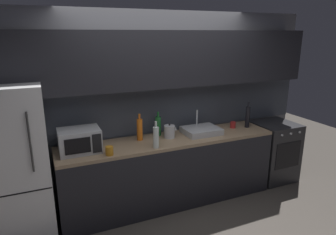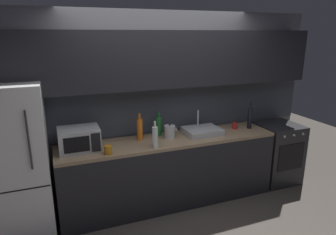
{
  "view_description": "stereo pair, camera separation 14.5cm",
  "coord_description": "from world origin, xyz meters",
  "px_view_note": "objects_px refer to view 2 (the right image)",
  "views": [
    {
      "loc": [
        -1.47,
        -2.43,
        2.21
      ],
      "look_at": [
        -0.03,
        0.9,
        1.19
      ],
      "focal_mm": 32.04,
      "sensor_mm": 36.0,
      "label": 1
    },
    {
      "loc": [
        -1.34,
        -2.49,
        2.21
      ],
      "look_at": [
        -0.03,
        0.9,
        1.19
      ],
      "focal_mm": 32.04,
      "sensor_mm": 36.0,
      "label": 2
    }
  ],
  "objects_px": {
    "refrigerator": "(16,162)",
    "wine_bottle_dark": "(250,118)",
    "mug_amber": "(108,150)",
    "microwave": "(79,139)",
    "mug_red": "(235,126)",
    "wine_bottle_clear": "(155,137)",
    "wine_bottle_orange": "(140,129)",
    "wine_bottle_green": "(159,126)",
    "oven_range": "(276,152)",
    "kettle": "(170,132)"
  },
  "relations": [
    {
      "from": "mug_amber",
      "to": "oven_range",
      "type": "bearing_deg",
      "value": 4.75
    },
    {
      "from": "wine_bottle_dark",
      "to": "mug_red",
      "type": "height_order",
      "value": "wine_bottle_dark"
    },
    {
      "from": "wine_bottle_dark",
      "to": "mug_red",
      "type": "distance_m",
      "value": 0.24
    },
    {
      "from": "oven_range",
      "to": "wine_bottle_dark",
      "type": "height_order",
      "value": "wine_bottle_dark"
    },
    {
      "from": "kettle",
      "to": "wine_bottle_dark",
      "type": "height_order",
      "value": "wine_bottle_dark"
    },
    {
      "from": "wine_bottle_dark",
      "to": "wine_bottle_clear",
      "type": "xyz_separation_m",
      "value": [
        -1.5,
        -0.23,
        -0.02
      ]
    },
    {
      "from": "microwave",
      "to": "wine_bottle_green",
      "type": "xyz_separation_m",
      "value": [
        1.03,
        0.18,
        -0.0
      ]
    },
    {
      "from": "oven_range",
      "to": "wine_bottle_dark",
      "type": "distance_m",
      "value": 0.81
    },
    {
      "from": "wine_bottle_green",
      "to": "wine_bottle_dark",
      "type": "bearing_deg",
      "value": -8.13
    },
    {
      "from": "wine_bottle_orange",
      "to": "wine_bottle_clear",
      "type": "relative_size",
      "value": 1.05
    },
    {
      "from": "wine_bottle_green",
      "to": "kettle",
      "type": "bearing_deg",
      "value": -56.93
    },
    {
      "from": "wine_bottle_orange",
      "to": "mug_red",
      "type": "bearing_deg",
      "value": -2.21
    },
    {
      "from": "kettle",
      "to": "refrigerator",
      "type": "bearing_deg",
      "value": -178.56
    },
    {
      "from": "wine_bottle_clear",
      "to": "refrigerator",
      "type": "bearing_deg",
      "value": 171.9
    },
    {
      "from": "wine_bottle_clear",
      "to": "kettle",
      "type": "bearing_deg",
      "value": 42.12
    },
    {
      "from": "kettle",
      "to": "wine_bottle_green",
      "type": "xyz_separation_m",
      "value": [
        -0.1,
        0.15,
        0.05
      ]
    },
    {
      "from": "refrigerator",
      "to": "mug_red",
      "type": "xyz_separation_m",
      "value": [
        2.82,
        0.07,
        0.08
      ]
    },
    {
      "from": "microwave",
      "to": "kettle",
      "type": "relative_size",
      "value": 2.42
    },
    {
      "from": "refrigerator",
      "to": "wine_bottle_green",
      "type": "xyz_separation_m",
      "value": [
        1.71,
        0.2,
        0.17
      ]
    },
    {
      "from": "wine_bottle_clear",
      "to": "mug_red",
      "type": "xyz_separation_m",
      "value": [
        1.3,
        0.28,
        -0.09
      ]
    },
    {
      "from": "microwave",
      "to": "mug_red",
      "type": "height_order",
      "value": "microwave"
    },
    {
      "from": "refrigerator",
      "to": "mug_red",
      "type": "bearing_deg",
      "value": 1.34
    },
    {
      "from": "wine_bottle_orange",
      "to": "mug_red",
      "type": "relative_size",
      "value": 3.83
    },
    {
      "from": "refrigerator",
      "to": "wine_bottle_dark",
      "type": "xyz_separation_m",
      "value": [
        3.02,
        0.01,
        0.19
      ]
    },
    {
      "from": "refrigerator",
      "to": "oven_range",
      "type": "distance_m",
      "value": 3.58
    },
    {
      "from": "wine_bottle_orange",
      "to": "wine_bottle_green",
      "type": "relative_size",
      "value": 1.07
    },
    {
      "from": "refrigerator",
      "to": "microwave",
      "type": "distance_m",
      "value": 0.7
    },
    {
      "from": "refrigerator",
      "to": "wine_bottle_clear",
      "type": "relative_size",
      "value": 5.29
    },
    {
      "from": "oven_range",
      "to": "wine_bottle_green",
      "type": "height_order",
      "value": "wine_bottle_green"
    },
    {
      "from": "wine_bottle_dark",
      "to": "mug_amber",
      "type": "bearing_deg",
      "value": -173.72
    },
    {
      "from": "microwave",
      "to": "wine_bottle_clear",
      "type": "xyz_separation_m",
      "value": [
        0.84,
        -0.24,
        -0.0
      ]
    },
    {
      "from": "refrigerator",
      "to": "microwave",
      "type": "xyz_separation_m",
      "value": [
        0.68,
        0.02,
        0.17
      ]
    },
    {
      "from": "wine_bottle_dark",
      "to": "wine_bottle_clear",
      "type": "distance_m",
      "value": 1.52
    },
    {
      "from": "refrigerator",
      "to": "kettle",
      "type": "bearing_deg",
      "value": 1.44
    },
    {
      "from": "wine_bottle_orange",
      "to": "kettle",
      "type": "bearing_deg",
      "value": -10.98
    },
    {
      "from": "mug_amber",
      "to": "kettle",
      "type": "bearing_deg",
      "value": 17.17
    },
    {
      "from": "wine_bottle_dark",
      "to": "wine_bottle_orange",
      "type": "xyz_separation_m",
      "value": [
        -1.59,
        0.11,
        -0.01
      ]
    },
    {
      "from": "wine_bottle_dark",
      "to": "wine_bottle_clear",
      "type": "height_order",
      "value": "wine_bottle_dark"
    },
    {
      "from": "refrigerator",
      "to": "wine_bottle_dark",
      "type": "relative_size",
      "value": 4.65
    },
    {
      "from": "oven_range",
      "to": "refrigerator",
      "type": "bearing_deg",
      "value": 179.98
    },
    {
      "from": "microwave",
      "to": "mug_amber",
      "type": "xyz_separation_m",
      "value": [
        0.29,
        -0.23,
        -0.08
      ]
    },
    {
      "from": "microwave",
      "to": "mug_red",
      "type": "xyz_separation_m",
      "value": [
        2.14,
        0.05,
        -0.09
      ]
    },
    {
      "from": "refrigerator",
      "to": "mug_amber",
      "type": "bearing_deg",
      "value": -12.64
    },
    {
      "from": "oven_range",
      "to": "wine_bottle_green",
      "type": "bearing_deg",
      "value": 173.84
    },
    {
      "from": "oven_range",
      "to": "mug_amber",
      "type": "distance_m",
      "value": 2.65
    },
    {
      "from": "wine_bottle_orange",
      "to": "mug_red",
      "type": "distance_m",
      "value": 1.39
    },
    {
      "from": "microwave",
      "to": "mug_red",
      "type": "distance_m",
      "value": 2.14
    },
    {
      "from": "oven_range",
      "to": "microwave",
      "type": "distance_m",
      "value": 2.93
    },
    {
      "from": "mug_red",
      "to": "refrigerator",
      "type": "bearing_deg",
      "value": -178.66
    },
    {
      "from": "refrigerator",
      "to": "kettle",
      "type": "xyz_separation_m",
      "value": [
        1.81,
        0.05,
        0.12
      ]
    }
  ]
}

